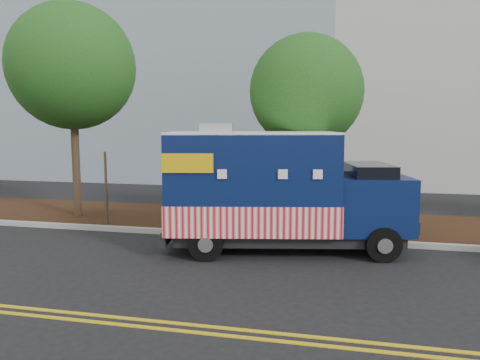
# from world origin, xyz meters

# --- Properties ---
(ground) EXTENTS (120.00, 120.00, 0.00)m
(ground) POSITION_xyz_m (0.00, 0.00, 0.00)
(ground) COLOR black
(ground) RESTS_ON ground
(curb) EXTENTS (120.00, 0.18, 0.15)m
(curb) POSITION_xyz_m (0.00, 1.40, 0.07)
(curb) COLOR #9E9E99
(curb) RESTS_ON ground
(mulch_strip) EXTENTS (120.00, 4.00, 0.15)m
(mulch_strip) POSITION_xyz_m (0.00, 3.50, 0.07)
(mulch_strip) COLOR black
(mulch_strip) RESTS_ON ground
(centerline_near) EXTENTS (120.00, 0.10, 0.01)m
(centerline_near) POSITION_xyz_m (0.00, -4.45, 0.01)
(centerline_near) COLOR gold
(centerline_near) RESTS_ON ground
(centerline_far) EXTENTS (120.00, 0.10, 0.01)m
(centerline_far) POSITION_xyz_m (0.00, -4.70, 0.01)
(centerline_far) COLOR gold
(centerline_far) RESTS_ON ground
(tree_a) EXTENTS (4.13, 4.13, 7.18)m
(tree_a) POSITION_xyz_m (-6.16, 2.71, 5.10)
(tree_a) COLOR #38281C
(tree_a) RESTS_ON ground
(tree_b) EXTENTS (3.37, 3.37, 5.89)m
(tree_b) POSITION_xyz_m (1.48, 2.86, 4.19)
(tree_b) COLOR #38281C
(tree_b) RESTS_ON ground
(sign_post) EXTENTS (0.06, 0.06, 2.40)m
(sign_post) POSITION_xyz_m (-4.49, 1.65, 1.20)
(sign_post) COLOR #473828
(sign_post) RESTS_ON ground
(food_truck) EXTENTS (6.47, 3.43, 3.24)m
(food_truck) POSITION_xyz_m (0.91, 0.40, 1.47)
(food_truck) COLOR black
(food_truck) RESTS_ON ground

